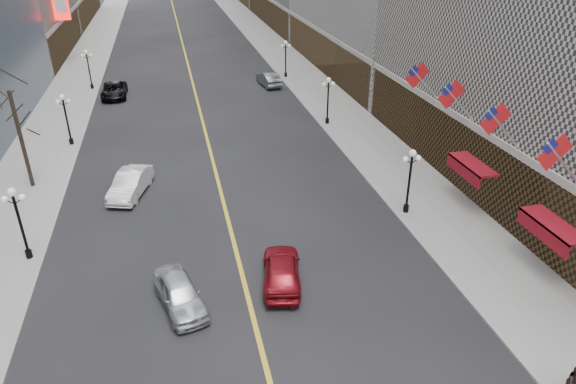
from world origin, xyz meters
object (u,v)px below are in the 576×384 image
streetlamp_east_3 (286,55)px  streetlamp_west_1 (18,216)px  streetlamp_west_2 (66,114)px  car_nb_far (114,90)px  car_sb_far (269,79)px  streetlamp_east_1 (410,175)px  streetlamp_east_2 (328,96)px  streetlamp_west_3 (88,65)px  car_nb_mid (130,184)px  car_nb_near (180,294)px  car_sb_mid (282,270)px

streetlamp_east_3 → streetlamp_west_1: same height
streetlamp_west_1 → streetlamp_west_2: 18.00m
car_nb_far → car_sb_far: bearing=2.5°
streetlamp_east_1 → streetlamp_east_2: same height
car_nb_far → streetlamp_west_3: bearing=127.4°
car_nb_mid → streetlamp_east_1: bearing=-3.8°
streetlamp_west_2 → streetlamp_west_3: bearing=90.0°
streetlamp_east_2 → streetlamp_west_1: same height
streetlamp_east_1 → streetlamp_east_2: (0.00, 18.00, 0.00)m
streetlamp_east_1 → car_nb_near: streetlamp_east_1 is taller
car_nb_near → car_sb_far: size_ratio=0.92×
car_nb_far → streetlamp_east_1: bearing=-56.7°
streetlamp_east_2 → car_sb_mid: bearing=-112.7°
streetlamp_west_2 → streetlamp_east_3: bearing=37.3°
streetlamp_east_3 → streetlamp_west_2: same height
streetlamp_east_3 → car_sb_far: bearing=-132.4°
car_sb_mid → car_sb_far: car_sb_mid is taller
streetlamp_west_1 → car_nb_far: streetlamp_west_1 is taller
car_sb_far → streetlamp_west_1: bearing=50.6°
streetlamp_west_2 → streetlamp_east_1: bearing=-37.3°
streetlamp_west_3 → car_nb_mid: 29.44m
streetlamp_west_1 → car_nb_mid: bearing=52.5°
streetlamp_east_2 → streetlamp_east_3: 18.00m
streetlamp_west_2 → streetlamp_west_3: size_ratio=1.00×
streetlamp_west_2 → car_sb_mid: 27.31m
streetlamp_west_1 → streetlamp_east_3: bearing=56.8°
streetlamp_east_1 → streetlamp_west_3: 43.05m
streetlamp_west_1 → car_sb_far: (20.77, 32.91, -2.07)m
streetlamp_east_2 → streetlamp_west_3: (-23.60, 18.00, 0.00)m
car_nb_far → car_sb_mid: size_ratio=1.15×
streetlamp_west_1 → car_nb_mid: streetlamp_west_1 is taller
car_sb_mid → streetlamp_west_1: bearing=-10.3°
streetlamp_west_2 → car_nb_mid: bearing=-63.2°
car_nb_far → streetlamp_west_2: bearing=-100.6°
streetlamp_west_2 → car_sb_mid: size_ratio=0.91×
car_nb_far → streetlamp_west_1: bearing=-94.5°
streetlamp_west_3 → car_nb_far: 5.12m
streetlamp_east_1 → streetlamp_east_3: bearing=90.0°
car_sb_mid → streetlamp_west_2: bearing=-48.2°
car_sb_mid → car_nb_far: bearing=-62.4°
car_nb_mid → car_sb_far: 29.95m
streetlamp_west_3 → car_nb_mid: bearing=-79.2°
car_nb_near → streetlamp_east_3: bearing=55.7°
streetlamp_east_3 → car_nb_near: (-15.23, -42.20, -2.11)m
streetlamp_west_1 → car_sb_far: 38.97m
car_nb_far → car_sb_far: car_sb_far is taller
car_sb_mid → streetlamp_west_3: bearing=-60.2°
car_sb_far → car_sb_mid: bearing=72.6°
streetlamp_west_1 → streetlamp_west_2: (0.00, 18.00, 0.00)m
streetlamp_east_1 → streetlamp_west_1: 23.60m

